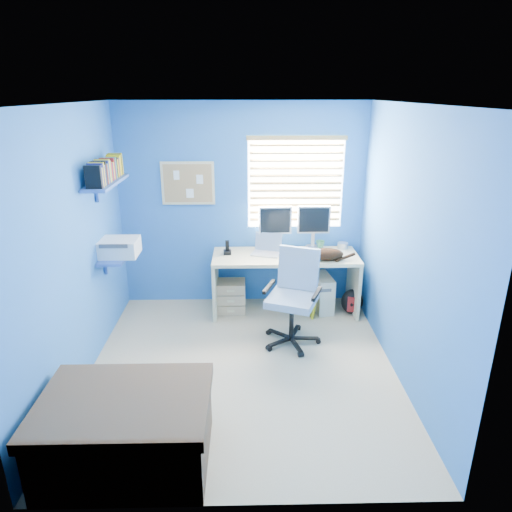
{
  "coord_description": "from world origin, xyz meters",
  "views": [
    {
      "loc": [
        0.05,
        -3.89,
        2.6
      ],
      "look_at": [
        0.15,
        0.65,
        0.95
      ],
      "focal_mm": 32.0,
      "sensor_mm": 36.0,
      "label": 1
    }
  ],
  "objects_px": {
    "desk": "(285,283)",
    "tower_pc": "(322,293)",
    "laptop": "(266,246)",
    "office_chair": "(293,309)",
    "cat": "(326,254)"
  },
  "relations": [
    {
      "from": "laptop",
      "to": "office_chair",
      "type": "relative_size",
      "value": 0.32
    },
    {
      "from": "desk",
      "to": "tower_pc",
      "type": "distance_m",
      "value": 0.5
    },
    {
      "from": "desk",
      "to": "laptop",
      "type": "bearing_deg",
      "value": 171.03
    },
    {
      "from": "office_chair",
      "to": "cat",
      "type": "bearing_deg",
      "value": 51.8
    },
    {
      "from": "laptop",
      "to": "tower_pc",
      "type": "distance_m",
      "value": 0.94
    },
    {
      "from": "desk",
      "to": "laptop",
      "type": "distance_m",
      "value": 0.53
    },
    {
      "from": "desk",
      "to": "tower_pc",
      "type": "relative_size",
      "value": 3.88
    },
    {
      "from": "tower_pc",
      "to": "cat",
      "type": "bearing_deg",
      "value": -102.04
    },
    {
      "from": "cat",
      "to": "desk",
      "type": "bearing_deg",
      "value": 162.17
    },
    {
      "from": "cat",
      "to": "tower_pc",
      "type": "xyz_separation_m",
      "value": [
        0.02,
        0.21,
        -0.59
      ]
    },
    {
      "from": "desk",
      "to": "office_chair",
      "type": "xyz_separation_m",
      "value": [
        0.03,
        -0.73,
        0.01
      ]
    },
    {
      "from": "cat",
      "to": "office_chair",
      "type": "bearing_deg",
      "value": -124.38
    },
    {
      "from": "desk",
      "to": "cat",
      "type": "bearing_deg",
      "value": -21.65
    },
    {
      "from": "desk",
      "to": "tower_pc",
      "type": "bearing_deg",
      "value": 3.61
    },
    {
      "from": "desk",
      "to": "laptop",
      "type": "height_order",
      "value": "laptop"
    }
  ]
}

